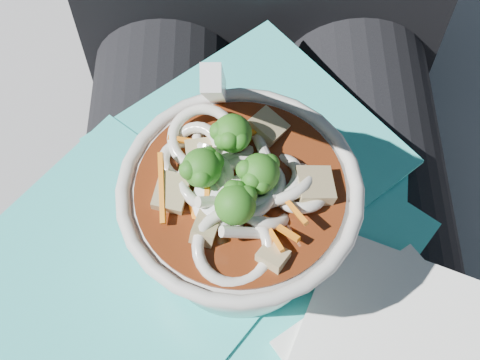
{
  "coord_description": "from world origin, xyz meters",
  "views": [
    {
      "loc": [
        -0.02,
        -0.19,
        1.04
      ],
      "look_at": [
        -0.02,
        0.0,
        0.69
      ],
      "focal_mm": 50.0,
      "sensor_mm": 36.0,
      "label": 1
    }
  ],
  "objects_px": {
    "lap": "(266,288)",
    "person_body": "(265,174)",
    "stone_ledge": "(256,257)",
    "plastic_bag": "(195,264)",
    "udon_bowl": "(239,209)"
  },
  "relations": [
    {
      "from": "lap",
      "to": "person_body",
      "type": "height_order",
      "value": "person_body"
    },
    {
      "from": "stone_ledge",
      "to": "plastic_bag",
      "type": "distance_m",
      "value": 0.41
    },
    {
      "from": "plastic_bag",
      "to": "udon_bowl",
      "type": "relative_size",
      "value": 1.98
    },
    {
      "from": "stone_ledge",
      "to": "person_body",
      "type": "relative_size",
      "value": 1.02
    },
    {
      "from": "lap",
      "to": "plastic_bag",
      "type": "distance_m",
      "value": 0.1
    },
    {
      "from": "udon_bowl",
      "to": "plastic_bag",
      "type": "bearing_deg",
      "value": -157.3
    },
    {
      "from": "udon_bowl",
      "to": "lap",
      "type": "bearing_deg",
      "value": -7.95
    },
    {
      "from": "stone_ledge",
      "to": "udon_bowl",
      "type": "relative_size",
      "value": 5.1
    },
    {
      "from": "lap",
      "to": "stone_ledge",
      "type": "bearing_deg",
      "value": 90.0
    },
    {
      "from": "person_body",
      "to": "plastic_bag",
      "type": "distance_m",
      "value": 0.13
    },
    {
      "from": "plastic_bag",
      "to": "stone_ledge",
      "type": "bearing_deg",
      "value": 71.47
    },
    {
      "from": "lap",
      "to": "plastic_bag",
      "type": "relative_size",
      "value": 1.23
    },
    {
      "from": "lap",
      "to": "plastic_bag",
      "type": "bearing_deg",
      "value": -169.21
    },
    {
      "from": "lap",
      "to": "plastic_bag",
      "type": "height_order",
      "value": "plastic_bag"
    },
    {
      "from": "person_body",
      "to": "plastic_bag",
      "type": "xyz_separation_m",
      "value": [
        -0.05,
        -0.1,
        0.05
      ]
    }
  ]
}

